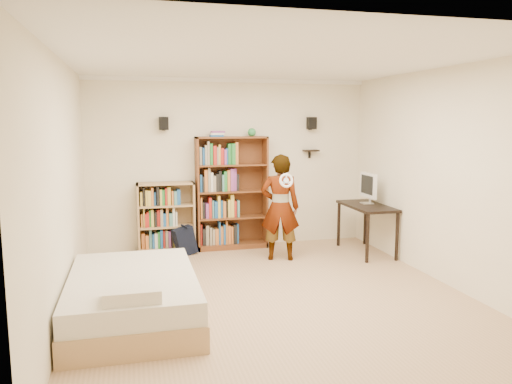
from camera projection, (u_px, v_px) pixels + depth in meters
ground at (272, 296)px, 5.85m from camera, size 4.50×5.00×0.01m
room_shell at (273, 146)px, 5.60m from camera, size 4.52×5.02×2.71m
crown_molding at (273, 63)px, 5.47m from camera, size 4.50×5.00×0.06m
speaker_left at (164, 123)px, 7.62m from camera, size 0.14×0.12×0.20m
speaker_right at (312, 123)px, 8.19m from camera, size 0.14×0.12×0.20m
wall_shelf at (311, 151)px, 8.27m from camera, size 0.25×0.16×0.02m
tall_bookshelf at (232, 193)px, 7.96m from camera, size 1.13×0.33×1.79m
low_bookshelf at (166, 218)px, 7.76m from camera, size 0.87×0.33×1.09m
computer_desk at (366, 229)px, 7.73m from camera, size 0.55×1.11×0.76m
imac at (367, 188)px, 7.77m from camera, size 0.10×0.48×0.48m
daybed at (133, 291)px, 5.16m from camera, size 1.30×1.99×0.59m
person at (280, 207)px, 7.31m from camera, size 0.65×0.52×1.57m
wii_wheel at (286, 180)px, 6.97m from camera, size 0.20×0.08×0.21m
navy_bag at (185, 240)px, 7.63m from camera, size 0.38×0.31×0.45m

